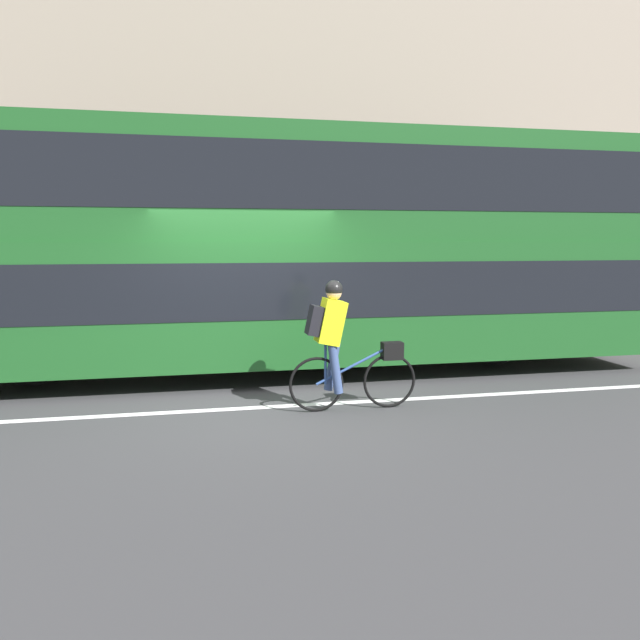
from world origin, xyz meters
The scene contains 8 objects.
ground_plane centered at (0.00, 0.00, 0.00)m, with size 80.00×80.00×0.00m, color #38383A.
road_center_line centered at (0.00, -0.15, 0.00)m, with size 50.00×0.14×0.01m, color silver.
sidewalk_curb centered at (0.00, 5.03, 0.07)m, with size 60.00×2.55×0.13m.
building_facade centered at (0.00, 6.45, 4.35)m, with size 60.00×0.30×8.71m.
bus centered at (0.66, 1.88, 2.06)m, with size 11.86×2.43×3.72m.
cyclist_on_bike centered at (1.04, -0.48, 0.87)m, with size 1.62×0.32×1.62m.
trash_bin centered at (5.38, 4.90, 0.61)m, with size 0.54×0.54×0.96m.
street_sign_post centered at (2.56, 4.89, 1.37)m, with size 0.36×0.09×2.20m.
Camera 1 is at (-0.80, -7.80, 2.09)m, focal length 35.00 mm.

